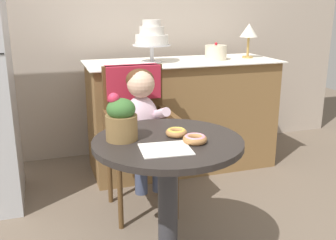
{
  "coord_description": "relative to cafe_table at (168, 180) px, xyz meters",
  "views": [
    {
      "loc": [
        -0.55,
        -1.69,
        1.33
      ],
      "look_at": [
        0.05,
        0.15,
        0.77
      ],
      "focal_mm": 42.35,
      "sensor_mm": 36.0,
      "label": 1
    }
  ],
  "objects": [
    {
      "name": "cafe_table",
      "position": [
        0.0,
        0.0,
        0.0
      ],
      "size": [
        0.72,
        0.72,
        0.72
      ],
      "color": "#282321",
      "rests_on": "ground"
    },
    {
      "name": "table_lamp",
      "position": [
        1.14,
        1.31,
        0.61
      ],
      "size": [
        0.15,
        0.15,
        0.28
      ],
      "color": "#B28C47",
      "rests_on": "display_counter"
    },
    {
      "name": "display_counter",
      "position": [
        0.55,
        1.3,
        -0.05
      ],
      "size": [
        1.56,
        0.62,
        0.9
      ],
      "color": "olive",
      "rests_on": "ground"
    },
    {
      "name": "donut_mid",
      "position": [
        0.1,
        -0.08,
        0.23
      ],
      "size": [
        0.11,
        0.11,
        0.04
      ],
      "color": "#AD7542",
      "rests_on": "cafe_table"
    },
    {
      "name": "paper_napkin",
      "position": [
        -0.05,
        -0.13,
        0.21
      ],
      "size": [
        0.24,
        0.21,
        0.0
      ],
      "primitive_type": "cube",
      "rotation": [
        0.0,
        0.0,
        -0.09
      ],
      "color": "white",
      "rests_on": "cafe_table"
    },
    {
      "name": "seated_child",
      "position": [
        0.03,
        0.59,
        0.17
      ],
      "size": [
        0.27,
        0.32,
        0.73
      ],
      "color": "silver",
      "rests_on": "ground"
    },
    {
      "name": "flower_vase",
      "position": [
        -0.21,
        0.07,
        0.32
      ],
      "size": [
        0.15,
        0.15,
        0.23
      ],
      "color": "brown",
      "rests_on": "cafe_table"
    },
    {
      "name": "wicker_chair",
      "position": [
        0.03,
        0.75,
        0.13
      ],
      "size": [
        0.42,
        0.45,
        0.95
      ],
      "rotation": [
        0.0,
        0.0,
        -0.07
      ],
      "color": "brown",
      "rests_on": "ground"
    },
    {
      "name": "donut_front",
      "position": [
        0.06,
        0.04,
        0.23
      ],
      "size": [
        0.1,
        0.1,
        0.03
      ],
      "color": "#AD7542",
      "rests_on": "cafe_table"
    },
    {
      "name": "round_layer_cake",
      "position": [
        0.83,
        1.28,
        0.45
      ],
      "size": [
        0.18,
        0.18,
        0.14
      ],
      "color": "beige",
      "rests_on": "display_counter"
    },
    {
      "name": "back_wall",
      "position": [
        0.0,
        1.85,
        0.84
      ],
      "size": [
        4.8,
        0.1,
        2.7
      ],
      "primitive_type": "cube",
      "color": "#B2A393",
      "rests_on": "ground"
    },
    {
      "name": "tiered_cake_stand",
      "position": [
        0.3,
        1.3,
        0.59
      ],
      "size": [
        0.3,
        0.3,
        0.32
      ],
      "color": "silver",
      "rests_on": "display_counter"
    }
  ]
}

